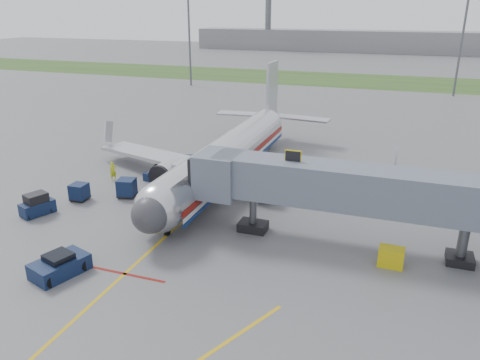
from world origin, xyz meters
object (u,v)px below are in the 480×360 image
(baggage_tug, at_px, (37,205))
(ramp_worker, at_px, (113,171))
(pushback_tug, at_px, (60,266))
(belt_loader, at_px, (157,173))
(airliner, at_px, (228,155))

(baggage_tug, relative_size, ramp_worker, 1.55)
(pushback_tug, xyz_separation_m, belt_loader, (-3.24, 18.85, -0.15))
(baggage_tug, bearing_deg, airliner, 47.86)
(belt_loader, bearing_deg, baggage_tug, -113.00)
(airliner, height_order, pushback_tug, airliner)
(airliner, xyz_separation_m, ramp_worker, (-10.94, -4.16, -1.67))
(baggage_tug, xyz_separation_m, belt_loader, (4.96, 11.70, -0.37))
(ramp_worker, bearing_deg, airliner, -35.67)
(pushback_tug, distance_m, ramp_worker, 17.89)
(airliner, xyz_separation_m, baggage_tug, (-12.21, -13.49, -1.81))
(pushback_tug, bearing_deg, airliner, 79.03)
(airliner, distance_m, pushback_tug, 21.13)
(airliner, bearing_deg, ramp_worker, -159.18)
(pushback_tug, height_order, ramp_worker, ramp_worker)
(airliner, height_order, belt_loader, airliner)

